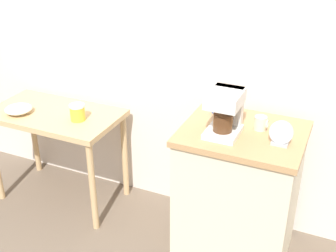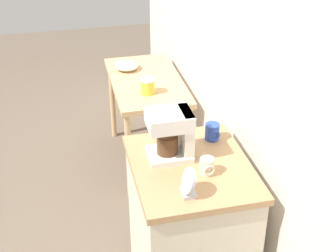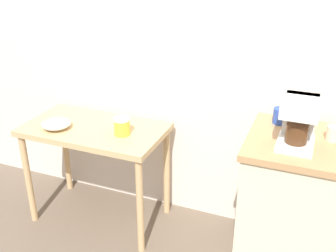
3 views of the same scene
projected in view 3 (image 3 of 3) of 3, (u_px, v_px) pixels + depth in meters
The scene contains 9 objects.
ground_plane at pixel (182, 244), 2.67m from camera, with size 8.00×8.00×0.00m, color #6B5B4C.
back_wall at pixel (226, 22), 2.42m from camera, with size 4.40×0.10×2.80m, color silver.
wooden_table at pixel (95, 140), 2.69m from camera, with size 0.94×0.52×0.72m.
kitchen_counter at pixel (304, 211), 2.27m from camera, with size 0.70×0.59×0.89m.
bowl_stoneware at pixel (56, 124), 2.61m from camera, with size 0.19×0.19×0.06m.
canister_enamel at pixel (122, 126), 2.52m from camera, with size 0.10×0.10×0.11m.
coffee_maker at pixel (299, 120), 2.00m from camera, with size 0.18×0.22×0.26m.
mug_small_cream at pixel (334, 133), 2.09m from camera, with size 0.08×0.07×0.08m.
mug_blue at pixel (280, 116), 2.28m from camera, with size 0.08×0.08×0.09m.
Camera 3 is at (0.69, -1.98, 1.84)m, focal length 42.57 mm.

